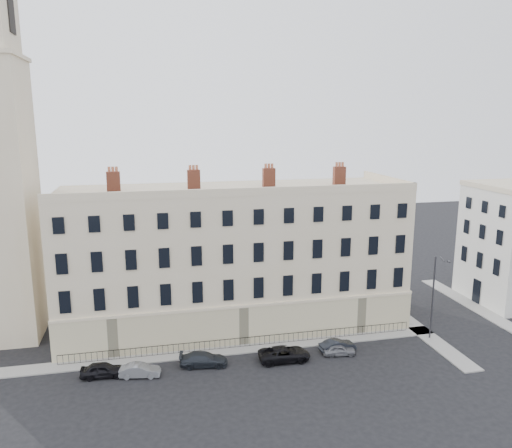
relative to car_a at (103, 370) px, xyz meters
The scene contains 13 objects.
ground 19.44m from the car_a, ahead, with size 160.00×160.00×0.00m, color black.
terrace 17.70m from the car_a, 35.47° to the left, with size 36.22×12.22×17.00m.
pavement_terrace 9.62m from the car_a, 15.15° to the left, with size 48.00×2.00×0.12m, color gray.
pavement_east_return 32.74m from the car_a, ahead, with size 2.00×24.00×0.12m, color gray.
pavement_adjacent 42.93m from the car_a, 10.07° to the left, with size 2.00×20.00×0.12m, color gray.
railings 13.58m from the car_a, 12.36° to the left, with size 35.00×0.04×0.96m.
car_a is the anchor object (origin of this frame).
car_b 3.24m from the car_a, 12.31° to the right, with size 1.23×3.54×1.17m, color slate.
car_c 8.83m from the car_a, ahead, with size 1.78×4.38×1.27m, color #21252C.
car_d 16.32m from the car_a, ahead, with size 2.24×4.85×1.35m, color black.
car_e 21.73m from the car_a, ahead, with size 1.26×3.14×1.07m, color slate.
car_f 21.86m from the car_a, ahead, with size 1.25×3.59×1.18m, color black.
streetlamp 32.53m from the car_a, ahead, with size 0.78×1.83×8.78m.
Camera 1 is at (-14.92, -39.45, 22.20)m, focal length 35.00 mm.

